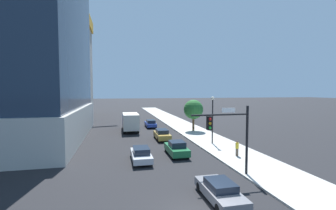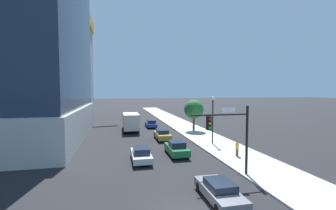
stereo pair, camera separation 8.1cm
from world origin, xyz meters
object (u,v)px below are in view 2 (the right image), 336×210
Objects in this scene: traffic_light_pole at (229,129)px; street_tree at (194,110)px; car_gold at (162,134)px; construction_building at (66,61)px; pedestrian_yellow_shirt at (237,148)px; box_truck at (131,121)px; car_green at (177,148)px; car_gray at (219,191)px; street_lamp at (213,113)px; car_blue at (151,124)px; car_silver at (141,154)px.

street_tree is at bearing 78.96° from traffic_light_pole.
construction_building is at bearing 118.00° from car_gold.
box_truck is at bearing 118.23° from pedestrian_yellow_shirt.
pedestrian_yellow_shirt reaches higher than car_green.
construction_building is 43.33m from street_tree.
street_tree is at bearing 88.00° from pedestrian_yellow_shirt.
traffic_light_pole is at bearing 55.45° from car_gray.
car_green is at bearing -76.30° from box_truck.
street_lamp is at bearing -36.70° from car_gold.
box_truck is 4.92× the size of pedestrian_yellow_shirt.
street_lamp reaches higher than pedestrian_yellow_shirt.
street_lamp reaches higher than traffic_light_pole.
car_blue is (20.01, -26.49, -14.34)m from construction_building.
car_gold is 11.15m from car_blue.
car_silver is 2.86× the size of pedestrian_yellow_shirt.
construction_building is 8.40× the size of car_gold.
car_green reaches higher than car_gray.
traffic_light_pole is 1.28× the size of car_green.
street_tree reaches higher than pedestrian_yellow_shirt.
construction_building is at bearing 113.63° from car_green.
car_green is at bearing -90.00° from car_blue.
construction_building is 61.49m from car_gray.
car_blue is 1.01× the size of car_silver.
car_gold is 0.57× the size of box_truck.
box_truck is (-3.94, 16.14, 0.97)m from car_green.
construction_building reaches higher than car_gold.
street_tree is 1.16× the size of car_gray.
car_blue reaches higher than car_gray.
car_gray is 1.04× the size of car_green.
construction_building reaches higher than car_green.
car_gray is at bearing -105.04° from street_tree.
box_truck reaches higher than car_blue.
street_lamp is 6.73m from pedestrian_yellow_shirt.
car_blue is at bearing 95.34° from traffic_light_pole.
car_gray is at bearing -70.44° from construction_building.
traffic_light_pole reaches higher than car_silver.
car_silver is at bearing -161.85° from car_green.
traffic_light_pole is at bearing -80.79° from car_gold.
construction_building is 8.69× the size of car_green.
street_tree is 3.29× the size of pedestrian_yellow_shirt.
construction_building is at bearing 129.21° from street_tree.
construction_building reaches higher than street_lamp.
construction_building is 6.79× the size of traffic_light_pole.
street_tree is 1.17× the size of car_gold.
pedestrian_yellow_shirt is at bearing -60.12° from car_gold.
box_truck reaches higher than pedestrian_yellow_shirt.
construction_building is 8.31× the size of car_silver.
street_lamp is (25.75, -41.91, -11.01)m from construction_building.
car_green is (0.00, -19.24, 0.01)m from car_blue.
construction_building is 50.40m from street_lamp.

